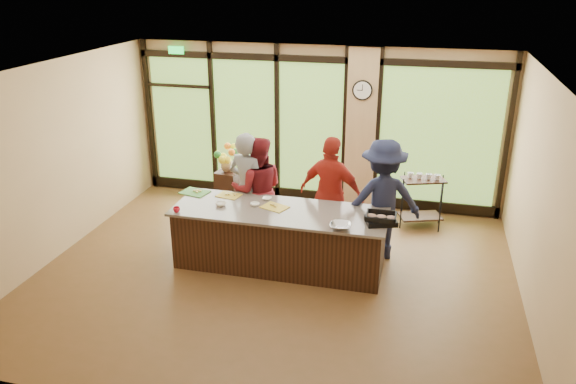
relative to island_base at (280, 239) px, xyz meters
The scene contains 25 objects.
floor 0.53m from the island_base, 90.00° to the right, with size 7.00×7.00×0.00m, color brown.
ceiling 2.58m from the island_base, 90.00° to the right, with size 7.00×7.00×0.00m, color white.
back_wall 2.90m from the island_base, 90.00° to the left, with size 7.00×7.00×0.00m, color tan.
left_wall 3.67m from the island_base, behind, with size 6.00×6.00×0.00m, color tan.
right_wall 3.67m from the island_base, ahead, with size 6.00×6.00×0.00m, color tan.
window_wall 2.83m from the island_base, 86.48° to the left, with size 6.90×0.12×3.00m.
island_base is the anchor object (origin of this frame).
countertop 0.46m from the island_base, ahead, with size 3.20×1.10×0.04m, color gray.
wall_clock 3.25m from the island_base, 71.68° to the left, with size 0.36×0.04×0.36m.
cook_left 1.11m from the island_base, 136.63° to the left, with size 0.68×0.45×1.88m, color gray.
cook_midleft 1.06m from the island_base, 126.63° to the left, with size 0.87×0.68×1.79m, color maroon.
cook_midright 1.13m from the island_base, 50.64° to the left, with size 1.10×0.46×1.87m, color #A62419.
cook_right 1.68m from the island_base, 25.18° to the left, with size 1.24×0.71×1.91m, color #191D37.
roasting_pan 1.59m from the island_base, ahead, with size 0.42×0.33×0.07m, color black.
mixing_bowl 1.18m from the island_base, 23.18° to the right, with size 0.29×0.29×0.07m, color silver.
cutting_board_left 1.61m from the island_base, 167.02° to the left, with size 0.43×0.32×0.01m, color #3C7B2D.
cutting_board_center 1.10m from the island_base, 159.01° to the left, with size 0.36×0.27×0.01m, color gold.
cutting_board_right 0.50m from the island_base, 141.69° to the left, with size 0.38×0.28×0.01m, color gold.
prep_bowl_near 1.04m from the island_base, behind, with size 0.16×0.16×0.05m, color white.
prep_bowl_mid 0.65m from the island_base, behind, with size 0.14×0.14×0.04m, color white.
prep_bowl_far 0.67m from the island_base, 130.48° to the left, with size 0.14×0.14×0.03m, color white.
red_ramekin 1.61m from the island_base, 163.06° to the right, with size 0.10×0.10×0.08m, color red.
flower_stand 2.23m from the island_base, 129.74° to the left, with size 0.41×0.41×0.82m, color black.
flower_vase 2.29m from the island_base, 129.74° to the left, with size 0.28×0.28×0.29m, color #92774F.
bar_cart 2.85m from the island_base, 44.02° to the left, with size 0.82×0.63×0.99m.
Camera 1 is at (1.97, -7.08, 4.24)m, focal length 35.00 mm.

